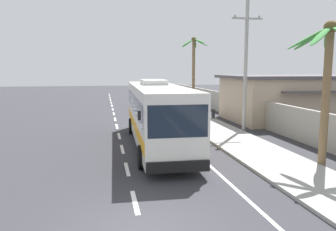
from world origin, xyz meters
The scene contains 11 objects.
ground_plane centered at (0.00, 0.00, 0.00)m, with size 160.00×160.00×0.00m, color #303035.
sidewalk_kerb centered at (6.80, 10.00, 0.07)m, with size 3.20×90.00×0.14m, color #999993.
lane_markings centered at (2.24, 14.93, 0.00)m, with size 3.85×71.67×0.01m.
boundary_wall centered at (10.60, 14.00, 1.01)m, with size 0.24×60.00×2.02m, color #9E998E.
coach_bus_foreground centered at (2.00, 9.91, 1.91)m, with size 3.19×12.51×3.67m.
motorcycle_beside_bus centered at (4.04, 19.59, 0.64)m, with size 0.56×1.96×1.55m.
pedestrian_near_kerb centered at (7.59, 19.43, 0.94)m, with size 0.36×0.36×1.55m.
utility_pole_mid centered at (8.65, 13.05, 4.89)m, with size 2.15×0.24×9.45m.
palm_nearest centered at (8.59, 4.44, 4.45)m, with size 3.57×3.55×6.34m.
palm_second centered at (8.93, 27.40, 5.14)m, with size 3.04×2.97×7.80m.
roadside_building centered at (16.60, 16.96, 1.91)m, with size 15.12×7.92×3.79m.
Camera 1 is at (-0.90, -8.32, 4.30)m, focal length 35.40 mm.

